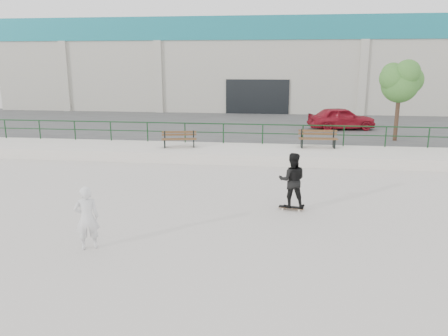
# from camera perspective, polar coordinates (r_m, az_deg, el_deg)

# --- Properties ---
(ground) EXTENTS (120.00, 120.00, 0.00)m
(ground) POSITION_cam_1_polar(r_m,az_deg,el_deg) (12.13, -2.03, -8.49)
(ground) COLOR #BDB6AD
(ground) RESTS_ON ground
(ledge) EXTENTS (30.00, 3.00, 0.50)m
(ledge) POSITION_cam_1_polar(r_m,az_deg,el_deg) (21.10, 2.15, 1.89)
(ledge) COLOR beige
(ledge) RESTS_ON ground
(parking_strip) EXTENTS (60.00, 14.00, 0.50)m
(parking_strip) POSITION_cam_1_polar(r_m,az_deg,el_deg) (29.45, 3.68, 5.27)
(parking_strip) COLOR #3D3D3D
(parking_strip) RESTS_ON ground
(railing) EXTENTS (28.00, 0.06, 1.03)m
(railing) POSITION_cam_1_polar(r_m,az_deg,el_deg) (22.20, 2.49, 5.09)
(railing) COLOR #14381B
(railing) RESTS_ON ledge
(commercial_building) EXTENTS (44.20, 16.33, 8.00)m
(commercial_building) POSITION_cam_1_polar(r_m,az_deg,el_deg) (43.10, 5.03, 13.71)
(commercial_building) COLOR #AFAC9D
(commercial_building) RESTS_ON ground
(bench_left) EXTENTS (1.76, 0.83, 0.78)m
(bench_left) POSITION_cam_1_polar(r_m,az_deg,el_deg) (21.47, -5.87, 3.76)
(bench_left) COLOR #4F311B
(bench_left) RESTS_ON ledge
(bench_right) EXTENTS (1.88, 0.63, 0.86)m
(bench_right) POSITION_cam_1_polar(r_m,az_deg,el_deg) (21.73, 12.16, 3.75)
(bench_right) COLOR #4F311B
(bench_right) RESTS_ON ledge
(tree) EXTENTS (2.36, 2.09, 4.19)m
(tree) POSITION_cam_1_polar(r_m,az_deg,el_deg) (24.60, 22.09, 10.57)
(tree) COLOR brown
(tree) RESTS_ON parking_strip
(red_car) EXTENTS (4.29, 2.48, 1.37)m
(red_car) POSITION_cam_1_polar(r_m,az_deg,el_deg) (27.90, 15.08, 6.30)
(red_car) COLOR maroon
(red_car) RESTS_ON parking_strip
(skateboard) EXTENTS (0.80, 0.32, 0.09)m
(skateboard) POSITION_cam_1_polar(r_m,az_deg,el_deg) (14.08, 8.76, -5.12)
(skateboard) COLOR black
(skateboard) RESTS_ON ground
(standing_skater) EXTENTS (0.85, 0.67, 1.75)m
(standing_skater) POSITION_cam_1_polar(r_m,az_deg,el_deg) (13.82, 8.89, -1.59)
(standing_skater) COLOR black
(standing_skater) RESTS_ON skateboard
(seated_skater) EXTENTS (0.71, 0.62, 1.63)m
(seated_skater) POSITION_cam_1_polar(r_m,az_deg,el_deg) (11.41, -17.48, -6.23)
(seated_skater) COLOR silver
(seated_skater) RESTS_ON ground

